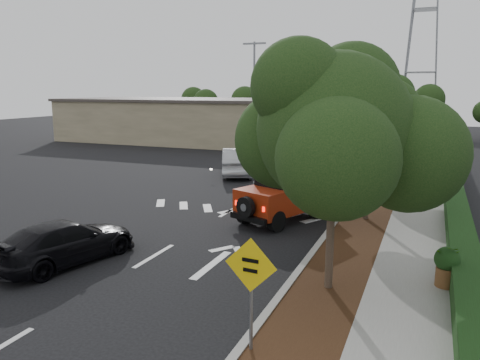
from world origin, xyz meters
The scene contains 19 objects.
ground centered at (0.00, 0.00, 0.00)m, with size 120.00×120.00×0.00m, color black.
curb centered at (4.60, 12.00, 0.07)m, with size 0.20×70.00×0.15m, color #9E9B93.
planting_strip centered at (5.60, 12.00, 0.06)m, with size 1.80×70.00×0.12m, color black.
sidewalk centered at (7.50, 12.00, 0.06)m, with size 2.00×70.00×0.12m, color gray.
hedge centered at (8.90, 12.00, 0.40)m, with size 0.80×70.00×0.80m, color black.
commercial_building centered at (-16.00, 30.00, 2.00)m, with size 22.00×12.00×4.00m, color #7D7256.
transmission_tower centered at (6.00, 48.00, 0.00)m, with size 7.00×4.00×28.00m, color slate, non-canonical shape.
street_tree_near centered at (5.60, -0.50, 0.00)m, with size 3.80×3.80×5.92m, color black, non-canonical shape.
street_tree_mid centered at (5.60, 6.50, 0.00)m, with size 3.20×3.20×5.32m, color black, non-canonical shape.
street_tree_far centered at (5.60, 13.00, 0.00)m, with size 3.40×3.40×5.62m, color black, non-canonical shape.
light_pole_a centered at (-6.50, 26.00, 0.00)m, with size 2.00×0.22×9.00m, color slate, non-canonical shape.
light_pole_b centered at (-7.50, 38.00, 0.00)m, with size 2.00×0.22×9.00m, color slate, non-canonical shape.
red_jeep centered at (2.58, 5.50, 1.06)m, with size 3.06×4.26×2.08m.
silver_suv_ahead centered at (1.36, 11.31, 0.68)m, with size 2.27×4.92×1.37m, color #AEB2B6.
black_suv_oncoming centered at (-2.16, -1.46, 0.65)m, with size 1.81×4.45×1.29m, color black.
silver_sedan_oncoming centered at (-3.00, 13.94, 0.82)m, with size 1.74×4.98×1.64m, color #ACAFB4.
parked_suv centered at (-9.82, 25.94, 0.81)m, with size 1.91×4.76×1.62m, color #A6A8AE.
speed_hump_sign centered at (4.80, -4.02, 1.59)m, with size 1.08×0.12×2.29m.
terracotta_planter centered at (8.40, 0.70, 0.76)m, with size 0.65×0.65×1.13m.
Camera 1 is at (7.81, -11.87, 5.18)m, focal length 35.00 mm.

